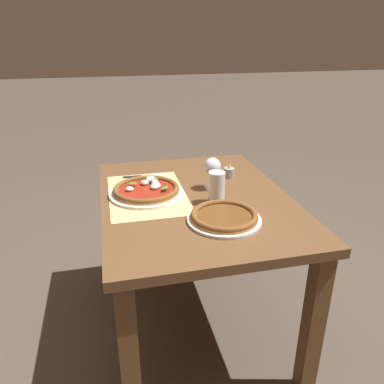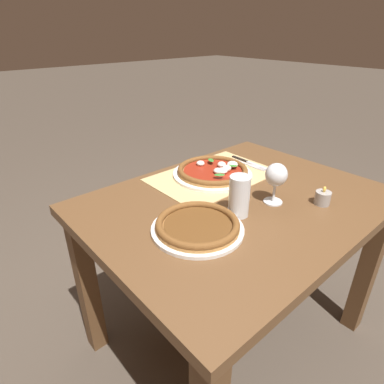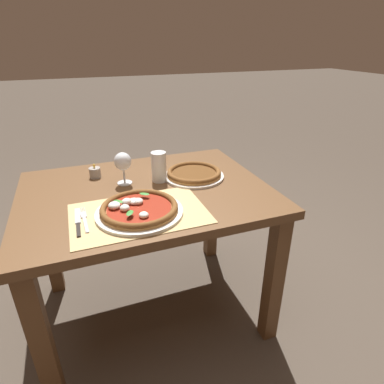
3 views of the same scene
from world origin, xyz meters
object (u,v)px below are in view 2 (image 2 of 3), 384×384
(pizza_near, at_px, (213,171))
(fork, at_px, (248,165))
(pizza_far, at_px, (197,226))
(votive_candle, at_px, (323,198))
(knife, at_px, (249,163))
(pint_glass, at_px, (239,197))
(wine_glass, at_px, (276,176))

(pizza_near, xyz_separation_m, fork, (-0.21, 0.03, -0.02))
(pizza_far, xyz_separation_m, votive_candle, (-0.46, 0.17, 0.00))
(fork, relative_size, votive_candle, 2.78)
(fork, relative_size, knife, 0.93)
(pizza_near, height_order, votive_candle, votive_candle)
(pizza_far, bearing_deg, votive_candle, 159.43)
(pizza_far, relative_size, pint_glass, 2.06)
(wine_glass, height_order, pint_glass, wine_glass)
(wine_glass, height_order, votive_candle, wine_glass)
(pizza_near, xyz_separation_m, knife, (-0.23, 0.01, -0.02))
(fork, distance_m, votive_candle, 0.43)
(knife, bearing_deg, pizza_near, -3.48)
(pint_glass, bearing_deg, votive_candle, 151.90)
(votive_candle, bearing_deg, pizza_far, -20.57)
(wine_glass, distance_m, votive_candle, 0.20)
(pizza_near, xyz_separation_m, votive_candle, (-0.13, 0.44, 0.00))
(pizza_near, height_order, wine_glass, wine_glass)
(wine_glass, height_order, knife, wine_glass)
(pizza_near, distance_m, votive_candle, 0.46)
(pint_glass, relative_size, votive_candle, 2.01)
(pint_glass, xyz_separation_m, knife, (-0.39, -0.28, -0.06))
(fork, height_order, votive_candle, votive_candle)
(pizza_far, xyz_separation_m, knife, (-0.57, -0.26, -0.01))
(pizza_near, bearing_deg, pint_glass, 60.57)
(pint_glass, bearing_deg, pizza_far, -6.26)
(wine_glass, xyz_separation_m, knife, (-0.23, -0.30, -0.10))
(votive_candle, bearing_deg, wine_glass, -45.56)
(knife, height_order, votive_candle, votive_candle)
(pizza_near, height_order, pizza_far, pizza_near)
(pizza_far, bearing_deg, pizza_near, -141.18)
(pizza_near, distance_m, pint_glass, 0.34)
(fork, xyz_separation_m, knife, (-0.02, -0.01, 0.00))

